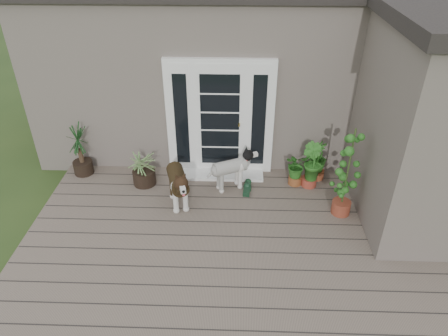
{
  "coord_description": "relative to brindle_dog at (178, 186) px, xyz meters",
  "views": [
    {
      "loc": [
        0.1,
        -3.98,
        4.36
      ],
      "look_at": [
        -0.1,
        1.75,
        0.7
      ],
      "focal_mm": 33.0,
      "sensor_mm": 36.0,
      "label": 1
    }
  ],
  "objects": [
    {
      "name": "white_dog",
      "position": [
        0.84,
        0.5,
        -0.05
      ],
      "size": [
        0.84,
        0.62,
        0.64
      ],
      "primitive_type": null,
      "rotation": [
        0.0,
        0.0,
        -1.14
      ],
      "color": "silver",
      "rests_on": "deck"
    },
    {
      "name": "clog_left",
      "position": [
        1.17,
        0.54,
        -0.33
      ],
      "size": [
        0.15,
        0.3,
        0.09
      ],
      "primitive_type": null,
      "rotation": [
        0.0,
        0.0,
        -0.02
      ],
      "color": "#16381F",
      "rests_on": "deck"
    },
    {
      "name": "door_unit",
      "position": [
        0.64,
        1.1,
        0.7
      ],
      "size": [
        1.9,
        0.14,
        2.15
      ],
      "primitive_type": "cube",
      "color": "white",
      "rests_on": "deck"
    },
    {
      "name": "yucca",
      "position": [
        -1.91,
        0.9,
        0.12
      ],
      "size": [
        0.81,
        0.81,
        0.98
      ],
      "primitive_type": null,
      "rotation": [
        0.0,
        0.0,
        0.23
      ],
      "color": "black",
      "rests_on": "deck"
    },
    {
      "name": "herb_b",
      "position": [
        2.25,
        0.63,
        -0.06
      ],
      "size": [
        0.56,
        0.56,
        0.61
      ],
      "primitive_type": "imported",
      "rotation": [
        0.0,
        0.0,
        2.11
      ],
      "color": "#295C1A",
      "rests_on": "deck"
    },
    {
      "name": "clog_right",
      "position": [
        1.14,
        0.38,
        -0.32
      ],
      "size": [
        0.19,
        0.36,
        0.1
      ],
      "primitive_type": null,
      "rotation": [
        0.0,
        0.0,
        -0.1
      ],
      "color": "black",
      "rests_on": "deck"
    },
    {
      "name": "door_step",
      "position": [
        0.64,
        0.9,
        -0.35
      ],
      "size": [
        1.6,
        0.4,
        0.05
      ],
      "primitive_type": "cube",
      "color": "white",
      "rests_on": "deck"
    },
    {
      "name": "deck",
      "position": [
        0.84,
        -1.1,
        -0.43
      ],
      "size": [
        6.2,
        4.6,
        0.12
      ],
      "primitive_type": "cube",
      "color": "#6B5B4C",
      "rests_on": "ground"
    },
    {
      "name": "house_wing",
      "position": [
        3.74,
        -0.0,
        1.06
      ],
      "size": [
        1.6,
        2.4,
        3.1
      ],
      "primitive_type": "cube",
      "color": "#665E54",
      "rests_on": "ground"
    },
    {
      "name": "brindle_dog",
      "position": [
        0.0,
        0.0,
        0.0
      ],
      "size": [
        0.62,
        0.96,
        0.74
      ],
      "primitive_type": null,
      "rotation": [
        0.0,
        0.0,
        3.43
      ],
      "color": "#362713",
      "rests_on": "deck"
    },
    {
      "name": "house_main",
      "position": [
        0.84,
        3.15,
        1.06
      ],
      "size": [
        7.4,
        4.0,
        3.1
      ],
      "primitive_type": "cube",
      "color": "#665E54",
      "rests_on": "ground"
    },
    {
      "name": "sapling",
      "position": [
        2.66,
        -0.14,
        0.43
      ],
      "size": [
        0.58,
        0.58,
        1.59
      ],
      "primitive_type": null,
      "rotation": [
        0.0,
        0.0,
        -0.29
      ],
      "color": "#245518",
      "rests_on": "deck"
    },
    {
      "name": "herb_c",
      "position": [
        2.41,
        0.9,
        -0.08
      ],
      "size": [
        0.41,
        0.41,
        0.58
      ],
      "primitive_type": "imported",
      "rotation": [
        0.0,
        0.0,
        4.8
      ],
      "color": "#1F5C1A",
      "rests_on": "deck"
    },
    {
      "name": "herb_a",
      "position": [
        2.01,
        0.68,
        -0.11
      ],
      "size": [
        0.57,
        0.57,
        0.53
      ],
      "primitive_type": "imported",
      "rotation": [
        0.0,
        0.0,
        0.52
      ],
      "color": "#215618",
      "rests_on": "deck"
    },
    {
      "name": "spider_plant",
      "position": [
        -0.7,
        0.59,
        -0.01
      ],
      "size": [
        0.68,
        0.68,
        0.72
      ],
      "primitive_type": null,
      "rotation": [
        0.0,
        0.0,
        -0.0
      ],
      "color": "#84A867",
      "rests_on": "deck"
    }
  ]
}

